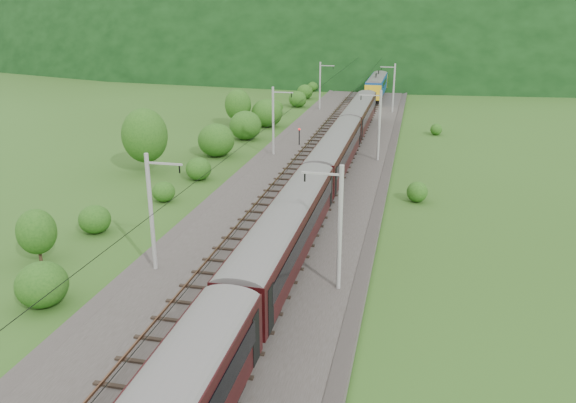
# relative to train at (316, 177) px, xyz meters

# --- Properties ---
(ground) EXTENTS (600.00, 600.00, 0.00)m
(ground) POSITION_rel_train_xyz_m (-2.40, -13.15, -3.51)
(ground) COLOR #2C4C17
(ground) RESTS_ON ground
(railbed) EXTENTS (14.00, 220.00, 0.30)m
(railbed) POSITION_rel_train_xyz_m (-2.40, -3.15, -3.36)
(railbed) COLOR #38332D
(railbed) RESTS_ON ground
(track_left) EXTENTS (2.40, 220.00, 0.27)m
(track_left) POSITION_rel_train_xyz_m (-4.80, -3.15, -3.13)
(track_left) COLOR brown
(track_left) RESTS_ON railbed
(track_right) EXTENTS (2.40, 220.00, 0.27)m
(track_right) POSITION_rel_train_xyz_m (0.00, -3.15, -3.13)
(track_right) COLOR brown
(track_right) RESTS_ON railbed
(catenary_left) EXTENTS (2.54, 192.28, 8.00)m
(catenary_left) POSITION_rel_train_xyz_m (-8.52, 18.85, 0.99)
(catenary_left) COLOR gray
(catenary_left) RESTS_ON railbed
(catenary_right) EXTENTS (2.54, 192.28, 8.00)m
(catenary_right) POSITION_rel_train_xyz_m (3.72, 18.85, 0.99)
(catenary_right) COLOR gray
(catenary_right) RESTS_ON railbed
(overhead_wires) EXTENTS (4.83, 198.00, 0.03)m
(overhead_wires) POSITION_rel_train_xyz_m (-2.40, -3.15, 3.59)
(overhead_wires) COLOR black
(overhead_wires) RESTS_ON ground
(mountain_main) EXTENTS (504.00, 360.00, 244.00)m
(mountain_main) POSITION_rel_train_xyz_m (-2.40, 246.85, -3.51)
(mountain_main) COLOR black
(mountain_main) RESTS_ON ground
(mountain_ridge) EXTENTS (336.00, 280.00, 132.00)m
(mountain_ridge) POSITION_rel_train_xyz_m (-122.40, 286.85, -3.51)
(mountain_ridge) COLOR black
(mountain_ridge) RESTS_ON ground
(train) EXTENTS (2.96, 139.93, 5.14)m
(train) POSITION_rel_train_xyz_m (0.00, 0.00, 0.00)
(train) COLOR black
(train) RESTS_ON ground
(hazard_post_near) EXTENTS (0.17, 0.17, 1.59)m
(hazard_post_near) POSITION_rel_train_xyz_m (-3.14, 51.88, -2.41)
(hazard_post_near) COLOR red
(hazard_post_near) RESTS_ON railbed
(hazard_post_far) EXTENTS (0.15, 0.15, 1.44)m
(hazard_post_far) POSITION_rel_train_xyz_m (-1.77, 47.12, -2.48)
(hazard_post_far) COLOR red
(hazard_post_far) RESTS_ON railbed
(signal) EXTENTS (0.24, 0.24, 2.15)m
(signal) POSITION_rel_train_xyz_m (-6.57, 24.24, -1.94)
(signal) COLOR black
(signal) RESTS_ON railbed
(vegetation_left) EXTENTS (11.47, 149.47, 6.98)m
(vegetation_left) POSITION_rel_train_xyz_m (-16.51, -2.48, -1.21)
(vegetation_left) COLOR #1E4A13
(vegetation_left) RESTS_ON ground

